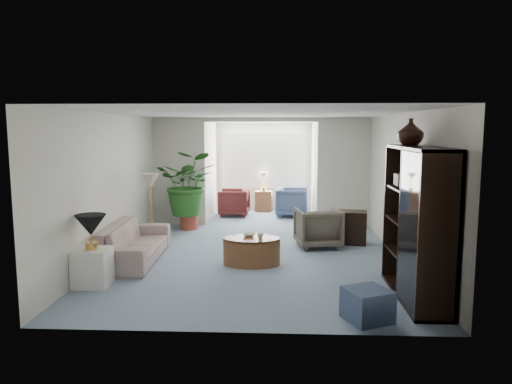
{
  "coord_description": "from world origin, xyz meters",
  "views": [
    {
      "loc": [
        0.4,
        -8.07,
        2.24
      ],
      "look_at": [
        0.0,
        0.6,
        1.1
      ],
      "focal_mm": 33.82,
      "sensor_mm": 36.0,
      "label": 1
    }
  ],
  "objects_px": {
    "framed_picture": "(404,162)",
    "cabinet_urn": "(411,132)",
    "sunroom_table": "(264,201)",
    "end_table": "(93,267)",
    "table_lamp": "(91,225)",
    "entertainment_cabinet": "(417,223)",
    "coffee_table": "(252,251)",
    "side_table_dark": "(352,227)",
    "plant_pot": "(189,222)",
    "wingback_chair": "(318,228)",
    "sofa": "(134,242)",
    "sunroom_chair_blue": "(292,202)",
    "floor_lamp": "(150,181)",
    "ottoman": "(367,305)",
    "coffee_bowl": "(249,235)",
    "coffee_cup": "(260,236)",
    "sunroom_chair_maroon": "(234,202)"
  },
  "relations": [
    {
      "from": "floor_lamp",
      "to": "sunroom_chair_blue",
      "type": "distance_m",
      "value": 4.35
    },
    {
      "from": "coffee_table",
      "to": "table_lamp",
      "type": "bearing_deg",
      "value": -151.75
    },
    {
      "from": "floor_lamp",
      "to": "table_lamp",
      "type": "bearing_deg",
      "value": -94.52
    },
    {
      "from": "framed_picture",
      "to": "table_lamp",
      "type": "height_order",
      "value": "framed_picture"
    },
    {
      "from": "end_table",
      "to": "sunroom_table",
      "type": "height_order",
      "value": "sunroom_table"
    },
    {
      "from": "framed_picture",
      "to": "wingback_chair",
      "type": "bearing_deg",
      "value": 140.22
    },
    {
      "from": "table_lamp",
      "to": "floor_lamp",
      "type": "relative_size",
      "value": 1.22
    },
    {
      "from": "side_table_dark",
      "to": "sofa",
      "type": "bearing_deg",
      "value": -160.38
    },
    {
      "from": "ottoman",
      "to": "sunroom_table",
      "type": "height_order",
      "value": "sunroom_table"
    },
    {
      "from": "side_table_dark",
      "to": "plant_pot",
      "type": "bearing_deg",
      "value": 160.49
    },
    {
      "from": "sofa",
      "to": "ottoman",
      "type": "relative_size",
      "value": 4.54
    },
    {
      "from": "coffee_cup",
      "to": "wingback_chair",
      "type": "distance_m",
      "value": 1.71
    },
    {
      "from": "framed_picture",
      "to": "coffee_table",
      "type": "relative_size",
      "value": 0.53
    },
    {
      "from": "end_table",
      "to": "floor_lamp",
      "type": "height_order",
      "value": "floor_lamp"
    },
    {
      "from": "framed_picture",
      "to": "wingback_chair",
      "type": "xyz_separation_m",
      "value": [
        -1.3,
        1.08,
        -1.33
      ]
    },
    {
      "from": "cabinet_urn",
      "to": "sunroom_chair_maroon",
      "type": "distance_m",
      "value": 6.5
    },
    {
      "from": "framed_picture",
      "to": "sunroom_table",
      "type": "relative_size",
      "value": 0.9
    },
    {
      "from": "sofa",
      "to": "sunroom_table",
      "type": "distance_m",
      "value": 5.49
    },
    {
      "from": "coffee_bowl",
      "to": "framed_picture",
      "type": "bearing_deg",
      "value": 1.65
    },
    {
      "from": "floor_lamp",
      "to": "plant_pot",
      "type": "bearing_deg",
      "value": 72.6
    },
    {
      "from": "cabinet_urn",
      "to": "sunroom_table",
      "type": "height_order",
      "value": "cabinet_urn"
    },
    {
      "from": "wingback_chair",
      "to": "sunroom_table",
      "type": "xyz_separation_m",
      "value": [
        -1.16,
        3.99,
        -0.09
      ]
    },
    {
      "from": "floor_lamp",
      "to": "entertainment_cabinet",
      "type": "relative_size",
      "value": 0.18
    },
    {
      "from": "sofa",
      "to": "plant_pot",
      "type": "xyz_separation_m",
      "value": [
        0.46,
        2.62,
        -0.15
      ]
    },
    {
      "from": "coffee_bowl",
      "to": "wingback_chair",
      "type": "distance_m",
      "value": 1.7
    },
    {
      "from": "plant_pot",
      "to": "sunroom_chair_blue",
      "type": "height_order",
      "value": "sunroom_chair_blue"
    },
    {
      "from": "sunroom_chair_maroon",
      "to": "end_table",
      "type": "bearing_deg",
      "value": -12.01
    },
    {
      "from": "sofa",
      "to": "sunroom_table",
      "type": "relative_size",
      "value": 3.87
    },
    {
      "from": "sofa",
      "to": "sunroom_chair_blue",
      "type": "relative_size",
      "value": 2.65
    },
    {
      "from": "table_lamp",
      "to": "coffee_bowl",
      "type": "distance_m",
      "value": 2.56
    },
    {
      "from": "framed_picture",
      "to": "sunroom_table",
      "type": "distance_m",
      "value": 5.81
    },
    {
      "from": "coffee_bowl",
      "to": "entertainment_cabinet",
      "type": "distance_m",
      "value": 2.85
    },
    {
      "from": "floor_lamp",
      "to": "cabinet_urn",
      "type": "xyz_separation_m",
      "value": [
        4.29,
        -2.29,
        0.95
      ]
    },
    {
      "from": "end_table",
      "to": "wingback_chair",
      "type": "relative_size",
      "value": 0.65
    },
    {
      "from": "sunroom_table",
      "to": "end_table",
      "type": "bearing_deg",
      "value": -109.36
    },
    {
      "from": "coffee_table",
      "to": "sunroom_chair_maroon",
      "type": "height_order",
      "value": "sunroom_chair_maroon"
    },
    {
      "from": "coffee_cup",
      "to": "sunroom_chair_maroon",
      "type": "relative_size",
      "value": 0.13
    },
    {
      "from": "entertainment_cabinet",
      "to": "ottoman",
      "type": "bearing_deg",
      "value": -133.22
    },
    {
      "from": "sunroom_chair_maroon",
      "to": "side_table_dark",
      "type": "bearing_deg",
      "value": 44.41
    },
    {
      "from": "sunroom_table",
      "to": "floor_lamp",
      "type": "bearing_deg",
      "value": -117.66
    },
    {
      "from": "sofa",
      "to": "end_table",
      "type": "xyz_separation_m",
      "value": [
        -0.2,
        -1.35,
        -0.05
      ]
    },
    {
      "from": "coffee_cup",
      "to": "side_table_dark",
      "type": "height_order",
      "value": "side_table_dark"
    },
    {
      "from": "coffee_cup",
      "to": "sofa",
      "type": "bearing_deg",
      "value": 173.29
    },
    {
      "from": "coffee_table",
      "to": "cabinet_urn",
      "type": "relative_size",
      "value": 2.58
    },
    {
      "from": "plant_pot",
      "to": "sunroom_chair_blue",
      "type": "relative_size",
      "value": 0.49
    },
    {
      "from": "table_lamp",
      "to": "entertainment_cabinet",
      "type": "distance_m",
      "value": 4.5
    },
    {
      "from": "wingback_chair",
      "to": "sunroom_chair_maroon",
      "type": "distance_m",
      "value": 3.76
    },
    {
      "from": "framed_picture",
      "to": "cabinet_urn",
      "type": "relative_size",
      "value": 1.36
    },
    {
      "from": "floor_lamp",
      "to": "sunroom_table",
      "type": "relative_size",
      "value": 0.65
    },
    {
      "from": "wingback_chair",
      "to": "plant_pot",
      "type": "height_order",
      "value": "wingback_chair"
    }
  ]
}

